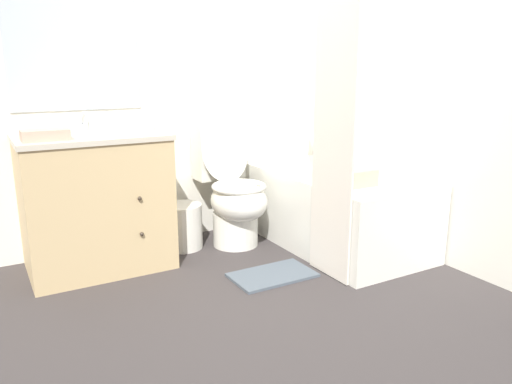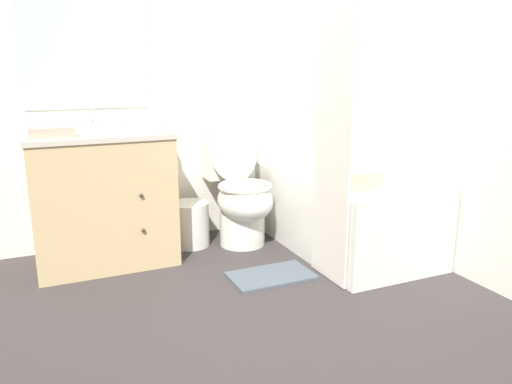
{
  "view_description": "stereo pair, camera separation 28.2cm",
  "coord_description": "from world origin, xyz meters",
  "px_view_note": "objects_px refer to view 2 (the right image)",
  "views": [
    {
      "loc": [
        -1.34,
        -1.78,
        1.22
      ],
      "look_at": [
        0.07,
        0.69,
        0.5
      ],
      "focal_mm": 35.0,
      "sensor_mm": 36.0,
      "label": 1
    },
    {
      "loc": [
        -1.09,
        -1.91,
        1.22
      ],
      "look_at": [
        0.07,
        0.69,
        0.5
      ],
      "focal_mm": 35.0,
      "sensor_mm": 36.0,
      "label": 2
    }
  ],
  "objects_px": {
    "wastebasket": "(190,224)",
    "bath_mat": "(271,276)",
    "bath_towel_folded": "(353,179)",
    "hand_towel_folded": "(51,132)",
    "toilet": "(240,192)",
    "soap_dispenser": "(154,117)",
    "vanity_cabinet": "(102,196)",
    "sink_faucet": "(93,123)",
    "tissue_box": "(110,121)",
    "bathtub": "(341,210)"
  },
  "relations": [
    {
      "from": "bathtub",
      "to": "soap_dispenser",
      "type": "distance_m",
      "value": 1.4
    },
    {
      "from": "soap_dispenser",
      "to": "bath_mat",
      "type": "distance_m",
      "value": 1.22
    },
    {
      "from": "vanity_cabinet",
      "to": "wastebasket",
      "type": "height_order",
      "value": "vanity_cabinet"
    },
    {
      "from": "bathtub",
      "to": "tissue_box",
      "type": "relative_size",
      "value": 9.83
    },
    {
      "from": "wastebasket",
      "to": "bath_mat",
      "type": "bearing_deg",
      "value": -68.95
    },
    {
      "from": "sink_faucet",
      "to": "toilet",
      "type": "height_order",
      "value": "sink_faucet"
    },
    {
      "from": "vanity_cabinet",
      "to": "bath_mat",
      "type": "bearing_deg",
      "value": -38.56
    },
    {
      "from": "wastebasket",
      "to": "hand_towel_folded",
      "type": "xyz_separation_m",
      "value": [
        -0.84,
        -0.19,
        0.71
      ]
    },
    {
      "from": "sink_faucet",
      "to": "toilet",
      "type": "xyz_separation_m",
      "value": [
        0.91,
        -0.24,
        -0.5
      ]
    },
    {
      "from": "tissue_box",
      "to": "bath_mat",
      "type": "xyz_separation_m",
      "value": [
        0.75,
        -0.83,
        -0.87
      ]
    },
    {
      "from": "toilet",
      "to": "tissue_box",
      "type": "height_order",
      "value": "tissue_box"
    },
    {
      "from": "bath_towel_folded",
      "to": "bath_mat",
      "type": "distance_m",
      "value": 0.76
    },
    {
      "from": "bathtub",
      "to": "hand_towel_folded",
      "type": "xyz_separation_m",
      "value": [
        -1.79,
        0.25,
        0.6
      ]
    },
    {
      "from": "tissue_box",
      "to": "bath_mat",
      "type": "distance_m",
      "value": 1.42
    },
    {
      "from": "toilet",
      "to": "soap_dispenser",
      "type": "height_order",
      "value": "soap_dispenser"
    },
    {
      "from": "sink_faucet",
      "to": "bath_towel_folded",
      "type": "distance_m",
      "value": 1.69
    },
    {
      "from": "toilet",
      "to": "bath_towel_folded",
      "type": "bearing_deg",
      "value": -55.93
    },
    {
      "from": "vanity_cabinet",
      "to": "bath_mat",
      "type": "height_order",
      "value": "vanity_cabinet"
    },
    {
      "from": "vanity_cabinet",
      "to": "wastebasket",
      "type": "xyz_separation_m",
      "value": [
        0.57,
        0.05,
        -0.27
      ]
    },
    {
      "from": "soap_dispenser",
      "to": "hand_towel_folded",
      "type": "relative_size",
      "value": 0.73
    },
    {
      "from": "toilet",
      "to": "sink_faucet",
      "type": "bearing_deg",
      "value": 165.02
    },
    {
      "from": "vanity_cabinet",
      "to": "wastebasket",
      "type": "distance_m",
      "value": 0.64
    },
    {
      "from": "wastebasket",
      "to": "soap_dispenser",
      "type": "height_order",
      "value": "soap_dispenser"
    },
    {
      "from": "sink_faucet",
      "to": "wastebasket",
      "type": "xyz_separation_m",
      "value": [
        0.57,
        -0.16,
        -0.71
      ]
    },
    {
      "from": "vanity_cabinet",
      "to": "bath_towel_folded",
      "type": "height_order",
      "value": "vanity_cabinet"
    },
    {
      "from": "vanity_cabinet",
      "to": "bathtub",
      "type": "xyz_separation_m",
      "value": [
        1.53,
        -0.39,
        -0.17
      ]
    },
    {
      "from": "sink_faucet",
      "to": "bath_mat",
      "type": "distance_m",
      "value": 1.5
    },
    {
      "from": "wastebasket",
      "to": "bath_towel_folded",
      "type": "bearing_deg",
      "value": -43.76
    },
    {
      "from": "sink_faucet",
      "to": "soap_dispenser",
      "type": "height_order",
      "value": "soap_dispenser"
    },
    {
      "from": "bathtub",
      "to": "bath_mat",
      "type": "distance_m",
      "value": 0.77
    },
    {
      "from": "bathtub",
      "to": "wastebasket",
      "type": "xyz_separation_m",
      "value": [
        -0.95,
        0.44,
        -0.1
      ]
    },
    {
      "from": "soap_dispenser",
      "to": "wastebasket",
      "type": "bearing_deg",
      "value": 17.76
    },
    {
      "from": "bathtub",
      "to": "soap_dispenser",
      "type": "xyz_separation_m",
      "value": [
        -1.18,
        0.36,
        0.65
      ]
    },
    {
      "from": "toilet",
      "to": "wastebasket",
      "type": "distance_m",
      "value": 0.41
    },
    {
      "from": "bath_mat",
      "to": "hand_towel_folded",
      "type": "bearing_deg",
      "value": 154.21
    },
    {
      "from": "toilet",
      "to": "hand_towel_folded",
      "type": "distance_m",
      "value": 1.28
    },
    {
      "from": "sink_faucet",
      "to": "bath_mat",
      "type": "bearing_deg",
      "value": -46.02
    },
    {
      "from": "wastebasket",
      "to": "bath_mat",
      "type": "relative_size",
      "value": 0.63
    },
    {
      "from": "wastebasket",
      "to": "hand_towel_folded",
      "type": "relative_size",
      "value": 1.27
    },
    {
      "from": "bathtub",
      "to": "bath_mat",
      "type": "relative_size",
      "value": 2.76
    },
    {
      "from": "vanity_cabinet",
      "to": "sink_faucet",
      "type": "distance_m",
      "value": 0.48
    },
    {
      "from": "bathtub",
      "to": "soap_dispenser",
      "type": "relative_size",
      "value": 7.65
    },
    {
      "from": "wastebasket",
      "to": "tissue_box",
      "type": "height_order",
      "value": "tissue_box"
    },
    {
      "from": "hand_towel_folded",
      "to": "bath_towel_folded",
      "type": "relative_size",
      "value": 0.92
    },
    {
      "from": "vanity_cabinet",
      "to": "soap_dispenser",
      "type": "relative_size",
      "value": 4.81
    },
    {
      "from": "bath_towel_folded",
      "to": "toilet",
      "type": "bearing_deg",
      "value": 124.07
    },
    {
      "from": "sink_faucet",
      "to": "tissue_box",
      "type": "distance_m",
      "value": 0.11
    },
    {
      "from": "vanity_cabinet",
      "to": "tissue_box",
      "type": "height_order",
      "value": "tissue_box"
    },
    {
      "from": "vanity_cabinet",
      "to": "hand_towel_folded",
      "type": "distance_m",
      "value": 0.53
    },
    {
      "from": "vanity_cabinet",
      "to": "bath_mat",
      "type": "distance_m",
      "value": 1.17
    }
  ]
}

